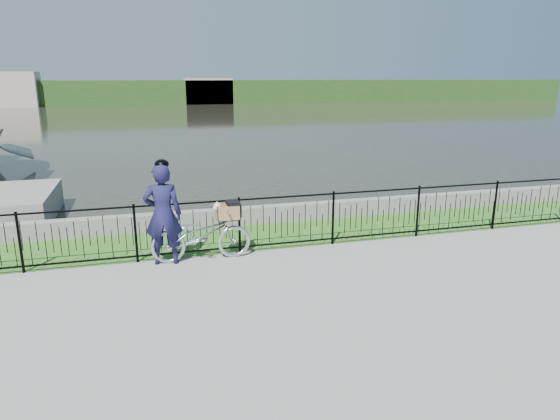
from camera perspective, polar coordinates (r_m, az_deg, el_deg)
name	(u,v)px	position (r m, az deg, el deg)	size (l,w,h in m)	color
ground	(313,277)	(8.98, 3.74, -7.64)	(120.00, 120.00, 0.00)	gray
grass_strip	(275,234)	(11.31, -0.59, -2.74)	(60.00, 2.00, 0.01)	#34661F
water	(176,121)	(41.05, -11.77, 9.89)	(120.00, 120.00, 0.00)	#29291F
quay_wall	(264,214)	(12.18, -1.80, -0.47)	(60.00, 0.30, 0.40)	slate
fence	(287,222)	(10.22, 0.85, -1.33)	(14.00, 0.06, 1.15)	black
far_treeline	(160,92)	(67.89, -13.53, 12.97)	(120.00, 6.00, 3.00)	#29481B
far_building_left	(1,89)	(67.56, -29.24, 11.94)	(8.00, 4.00, 4.00)	#AD9E8A
far_building_right	(208,91)	(66.91, -8.21, 13.29)	(6.00, 3.00, 3.20)	#AD9E8A
bicycle_rig	(202,234)	(9.72, -8.93, -2.78)	(1.91, 0.67, 1.15)	silver
cyclist	(163,213)	(9.55, -13.24, -0.38)	(0.75, 0.54, 2.00)	#17153A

